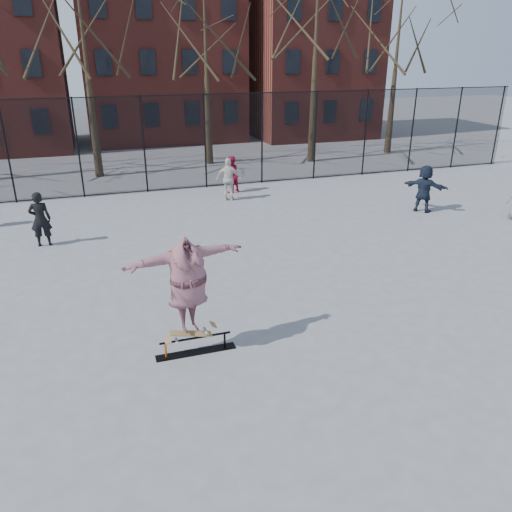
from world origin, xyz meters
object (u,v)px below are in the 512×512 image
object	(u,v)px
skate_rail	(196,346)
skateboard	(191,335)
skater	(188,289)
bystander_black	(40,219)
bystander_red	(231,174)
bystander_white	(229,179)
bystander_navy	(424,189)

from	to	relation	value
skate_rail	skateboard	world-z (taller)	skateboard
skater	bystander_black	bearing A→B (deg)	101.88
bystander_red	bystander_black	bearing A→B (deg)	0.09
bystander_red	bystander_white	xyz separation A→B (m)	(-0.41, -1.17, 0.09)
skate_rail	skateboard	xyz separation A→B (m)	(-0.09, 0.00, 0.27)
bystander_red	bystander_white	distance (m)	1.25
skater	bystander_red	distance (m)	12.38
skateboard	bystander_navy	size ratio (longest dim) A/B	0.52
skate_rail	bystander_red	bearing A→B (deg)	71.19
skateboard	bystander_white	distance (m)	11.13
skater	bystander_black	size ratio (longest dim) A/B	1.39
skate_rail	bystander_white	distance (m)	11.12
bystander_red	bystander_navy	xyz separation A→B (m)	(6.12, -4.93, 0.11)
skater	bystander_navy	size ratio (longest dim) A/B	1.35
bystander_red	bystander_navy	distance (m)	7.85
bystander_black	bystander_red	distance (m)	8.44
skate_rail	bystander_navy	xyz separation A→B (m)	(10.09, 6.75, 0.75)
skate_rail	bystander_navy	distance (m)	12.17
skateboard	bystander_white	world-z (taller)	bystander_white
skateboard	bystander_red	bearing A→B (deg)	70.80
skate_rail	bystander_white	bearing A→B (deg)	71.26
bystander_navy	bystander_black	bearing A→B (deg)	48.20
skate_rail	skater	size ratio (longest dim) A/B	0.68
skateboard	bystander_navy	xyz separation A→B (m)	(10.18, 6.75, 0.47)
bystander_navy	skate_rail	bearing A→B (deg)	84.61
skate_rail	skater	world-z (taller)	skater
bystander_black	bystander_red	world-z (taller)	bystander_black
skateboard	skater	bearing A→B (deg)	90.00
skate_rail	bystander_black	size ratio (longest dim) A/B	0.94
skate_rail	skateboard	distance (m)	0.29
skater	bystander_navy	bearing A→B (deg)	22.01
bystander_black	bystander_red	size ratio (longest dim) A/B	1.11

